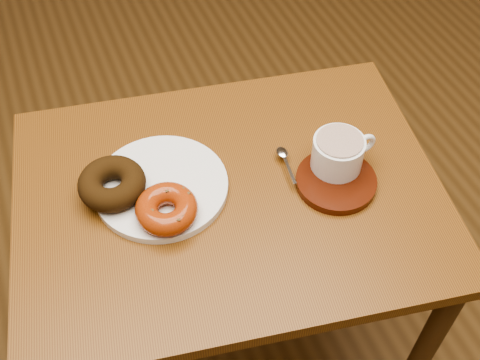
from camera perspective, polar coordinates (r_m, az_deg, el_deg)
name	(u,v)px	position (r m, az deg, el deg)	size (l,w,h in m)	color
cafe_table	(230,228)	(1.11, -0.96, -4.54)	(0.80, 0.65, 0.68)	brown
donut_plate	(161,186)	(1.03, -7.47, -0.62)	(0.23, 0.23, 0.01)	white
donut_cinnamon	(112,184)	(1.01, -12.05, -0.33)	(0.11, 0.11, 0.04)	black
donut_caramel	(167,209)	(0.96, -6.98, -2.72)	(0.11, 0.11, 0.04)	#9B3810
saucer	(336,181)	(1.04, 9.09, -0.12)	(0.14, 0.14, 0.01)	#3C1308
coffee_cup	(339,152)	(1.03, 9.33, 2.60)	(0.12, 0.09, 0.06)	white
teaspoon	(284,156)	(1.05, 4.15, 2.33)	(0.02, 0.09, 0.01)	silver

